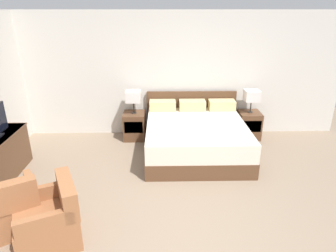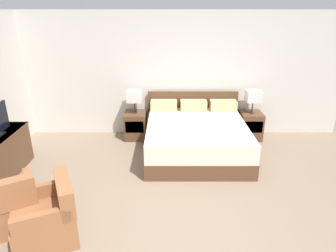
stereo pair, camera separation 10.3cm
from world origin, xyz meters
name	(u,v)px [view 1 (the left image)]	position (x,y,z in m)	size (l,w,h in m)	color
ground_plane	(177,242)	(0.00, 0.00, 0.00)	(10.06, 10.06, 0.00)	#84705B
wall_back	(169,75)	(0.00, 3.38, 1.28)	(7.25, 0.06, 2.56)	beige
bed	(195,136)	(0.47, 2.36, 0.33)	(1.90, 2.00, 0.95)	brown
nightstand_left	(134,126)	(-0.74, 3.05, 0.28)	(0.44, 0.48, 0.56)	brown
nightstand_right	(249,125)	(1.67, 3.05, 0.28)	(0.44, 0.48, 0.56)	brown
table_lamp_left	(133,97)	(-0.74, 3.06, 0.92)	(0.29, 0.29, 0.47)	#332D28
table_lamp_right	(252,96)	(1.67, 3.06, 0.92)	(0.29, 0.29, 0.47)	#332D28
armchair_by_window	(9,209)	(-2.06, 0.29, 0.28)	(0.94, 0.94, 0.76)	#935B38
armchair_companion	(50,220)	(-1.48, 0.07, 0.28)	(0.91, 0.90, 0.76)	#935B38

